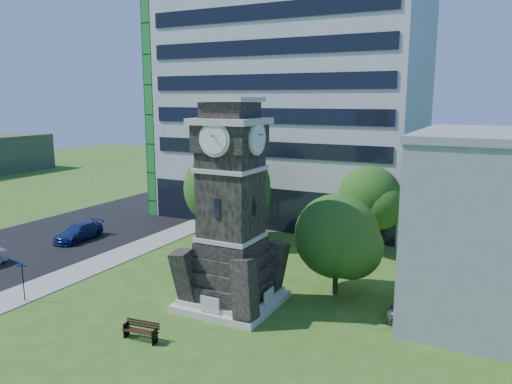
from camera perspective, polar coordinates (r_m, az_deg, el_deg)
The scene contains 13 objects.
ground at distance 30.71m, azimuth -9.67°, elevation -12.82°, with size 160.00×160.00×0.00m, color #315B1A.
sidewalk at distance 40.08m, azimuth -16.41°, elevation -7.40°, with size 3.00×70.00×0.06m, color gray.
street at distance 46.16m, azimuth -24.16°, elevation -5.56°, with size 14.00×80.00×0.02m, color black.
clock_tower at distance 29.04m, azimuth -2.87°, elevation -3.06°, with size 5.40×5.40×12.22m.
office_tall at distance 52.41m, azimuth 4.31°, elevation 12.89°, with size 26.20×15.11×28.60m.
car_street_north at distance 46.14m, azimuth -19.64°, elevation -4.36°, with size 1.97×4.84×1.40m, color navy.
car_east_lot at distance 28.81m, azimuth 20.00°, elevation -13.49°, with size 2.28×4.94×1.37m, color #56565C.
park_bench at distance 27.04m, azimuth -12.99°, elevation -15.10°, with size 1.94×0.52×1.00m.
street_sign at distance 33.58m, azimuth -25.10°, elevation -8.86°, with size 0.58×0.06×2.43m.
tree_nw at distance 42.36m, azimuth -4.01°, elevation 0.14°, with size 6.83×6.21×7.73m.
tree_nc at distance 42.44m, azimuth -2.39°, elevation 0.64°, with size 6.76×6.14×8.06m.
tree_ne at distance 40.04m, azimuth 12.94°, elevation -0.81°, with size 5.39×4.90×7.02m.
tree_east at distance 31.43m, azimuth 9.32°, elevation -5.24°, with size 5.77×5.24×6.40m.
Camera 1 is at (17.07, -22.45, 12.16)m, focal length 35.00 mm.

